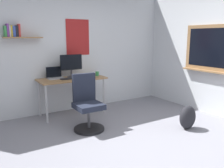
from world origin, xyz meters
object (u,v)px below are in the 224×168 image
Objects in this scene: backpack at (188,117)px; office_chair at (87,106)px; laptop at (55,76)px; keyboard at (70,78)px; monitor_primary at (71,64)px; computer_mouse at (83,77)px; coffee_mug at (97,74)px; desk at (72,82)px.

office_chair is at bearing 148.01° from backpack.
laptop is 0.84× the size of keyboard.
monitor_primary is at bearing -8.26° from laptop.
keyboard reaches higher than backpack.
computer_mouse is (0.51, -0.21, -0.04)m from laptop.
laptop is 0.74× the size of backpack.
keyboard is (-0.10, -0.16, -0.26)m from monitor_primary.
computer_mouse is at bearing -171.89° from coffee_mug.
backpack is at bearing -56.27° from computer_mouse.
keyboard reaches higher than desk.
keyboard is 2.30m from backpack.
desk is at bearing -109.79° from monitor_primary.
monitor_primary is (0.33, -0.05, 0.22)m from laptop.
office_chair is at bearing -78.85° from laptop.
backpack is (1.43, -1.72, -0.55)m from keyboard.
coffee_mug is 2.03m from backpack.
laptop reaches higher than computer_mouse.
office_chair reaches higher than desk.
office_chair is 1.11m from laptop.
laptop is 0.56m from computer_mouse.
laptop is 0.40m from monitor_primary.
backpack is (1.36, -1.79, -0.46)m from desk.
laptop is (-0.20, 1.02, 0.40)m from office_chair.
monitor_primary reaches higher than desk.
backpack is at bearing -52.77° from desk.
monitor_primary reaches higher than coffee_mug.
keyboard is 0.28m from computer_mouse.
laptop is (-0.30, 0.14, 0.14)m from desk.
keyboard is (0.03, 0.81, 0.35)m from office_chair.
keyboard is at bearing 87.78° from office_chair.
office_chair is 3.06× the size of laptop.
computer_mouse is at bearing -42.36° from monitor_primary.
keyboard is at bearing -175.47° from coffee_mug.
monitor_primary is 0.35m from computer_mouse.
office_chair is at bearing -97.68° from monitor_primary.
monitor_primary reaches higher than keyboard.
laptop is at bearing 169.33° from coffee_mug.
office_chair is 1.73m from backpack.
laptop is at bearing 130.68° from backpack.
coffee_mug is (0.56, -0.02, 0.13)m from desk.
laptop is at bearing 157.47° from computer_mouse.
office_chair is at bearing -127.67° from coffee_mug.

